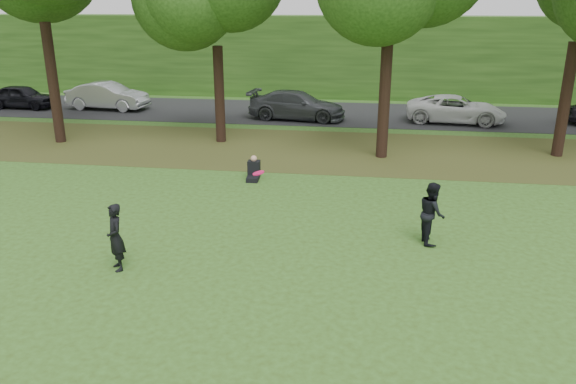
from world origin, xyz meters
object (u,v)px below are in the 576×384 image
at_px(frisbee, 258,173).
at_px(seated_person, 254,170).
at_px(player_right, 432,213).
at_px(player_left, 116,237).

distance_m(frisbee, seated_person, 6.81).
relative_size(player_right, frisbee, 4.58).
bearing_deg(seated_person, frisbee, -79.53).
xyz_separation_m(player_right, frisbee, (-4.14, -1.73, 1.41)).
height_order(player_left, frisbee, frisbee).
bearing_deg(player_right, frisbee, 104.69).
height_order(player_right, seated_person, player_right).
relative_size(player_left, player_right, 0.99).
height_order(player_right, frisbee, frisbee).
distance_m(player_right, frisbee, 4.70).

